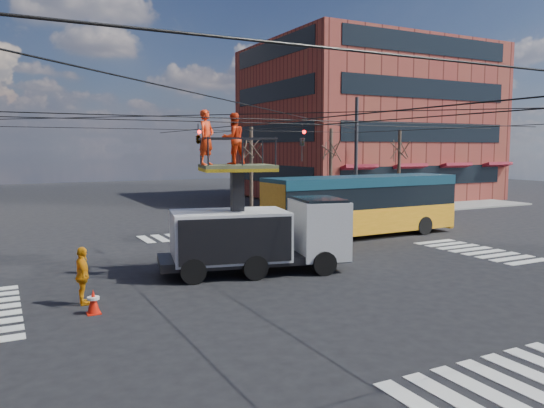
{
  "coord_description": "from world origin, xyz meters",
  "views": [
    {
      "loc": [
        -9.23,
        -16.79,
        4.65
      ],
      "look_at": [
        0.17,
        1.33,
        2.51
      ],
      "focal_mm": 35.0,
      "sensor_mm": 36.0,
      "label": 1
    }
  ],
  "objects_px": {
    "traffic_cone": "(93,302)",
    "flagger": "(335,230)",
    "city_bus": "(362,204)",
    "worker_ground": "(83,276)",
    "utility_truck": "(258,219)"
  },
  "relations": [
    {
      "from": "traffic_cone",
      "to": "flagger",
      "type": "height_order",
      "value": "flagger"
    },
    {
      "from": "city_bus",
      "to": "worker_ground",
      "type": "relative_size",
      "value": 6.33
    },
    {
      "from": "city_bus",
      "to": "worker_ground",
      "type": "height_order",
      "value": "city_bus"
    },
    {
      "from": "city_bus",
      "to": "traffic_cone",
      "type": "height_order",
      "value": "city_bus"
    },
    {
      "from": "utility_truck",
      "to": "worker_ground",
      "type": "bearing_deg",
      "value": -155.6
    },
    {
      "from": "utility_truck",
      "to": "city_bus",
      "type": "xyz_separation_m",
      "value": [
        8.43,
        4.77,
        -0.28
      ]
    },
    {
      "from": "traffic_cone",
      "to": "flagger",
      "type": "bearing_deg",
      "value": 22.44
    },
    {
      "from": "flagger",
      "to": "city_bus",
      "type": "bearing_deg",
      "value": 118.06
    },
    {
      "from": "utility_truck",
      "to": "traffic_cone",
      "type": "relative_size",
      "value": 10.48
    },
    {
      "from": "worker_ground",
      "to": "flagger",
      "type": "height_order",
      "value": "flagger"
    },
    {
      "from": "utility_truck",
      "to": "worker_ground",
      "type": "distance_m",
      "value": 6.73
    },
    {
      "from": "worker_ground",
      "to": "flagger",
      "type": "xyz_separation_m",
      "value": [
        11.53,
        3.66,
        0.07
      ]
    },
    {
      "from": "flagger",
      "to": "utility_truck",
      "type": "bearing_deg",
      "value": -74.16
    },
    {
      "from": "utility_truck",
      "to": "flagger",
      "type": "xyz_separation_m",
      "value": [
        5.04,
        2.27,
        -1.06
      ]
    },
    {
      "from": "worker_ground",
      "to": "flagger",
      "type": "relative_size",
      "value": 0.93
    }
  ]
}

